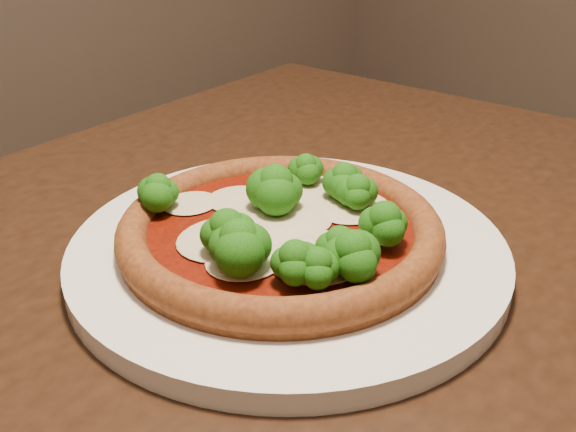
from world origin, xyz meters
TOP-DOWN VIEW (x-y plane):
  - dining_table at (-0.07, -0.01)m, footprint 1.24×1.06m
  - plate at (-0.05, 0.02)m, footprint 0.36×0.36m
  - pizza at (-0.06, 0.02)m, footprint 0.26×0.26m

SIDE VIEW (x-z plane):
  - dining_table at x=-0.07m, z-range 0.27..1.02m
  - plate at x=-0.05m, z-range 0.75..0.77m
  - pizza at x=-0.06m, z-range 0.75..0.82m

